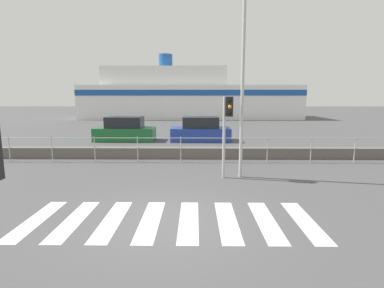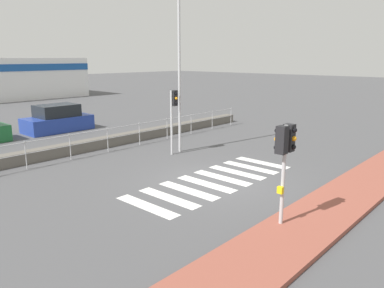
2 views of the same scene
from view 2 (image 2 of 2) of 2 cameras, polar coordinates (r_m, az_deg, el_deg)
The scene contains 9 objects.
ground_plane at distance 13.32m, azimuth 3.30°, elevation -5.67°, with size 160.00×160.00×0.00m, color #4C4C4F.
sidewalk_brick at distance 11.34m, azimuth 19.80°, elevation -9.55°, with size 24.00×1.80×0.12m.
crosswalk at distance 13.35m, azimuth 3.42°, elevation -5.60°, with size 6.75×2.40×0.01m.
seawall at distance 18.46m, azimuth -14.25°, elevation 0.07°, with size 21.13×0.55×0.50m.
harbor_fence at distance 17.65m, azimuth -12.76°, elevation 1.21°, with size 19.05×0.04×1.13m.
traffic_light_near at distance 9.43m, azimuth 13.95°, elevation -0.71°, with size 0.58×0.41×2.68m.
traffic_light_far at distance 16.57m, azimuth -2.88°, elevation 5.53°, with size 0.34×0.32×2.87m.
streetlamp at distance 16.74m, azimuth -1.48°, elevation 12.89°, with size 0.32×1.17×6.93m.
parked_car_blue at distance 23.59m, azimuth -19.81°, elevation 3.49°, with size 3.82×1.89×1.57m.
Camera 2 is at (-9.81, -7.93, 4.27)m, focal length 35.00 mm.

